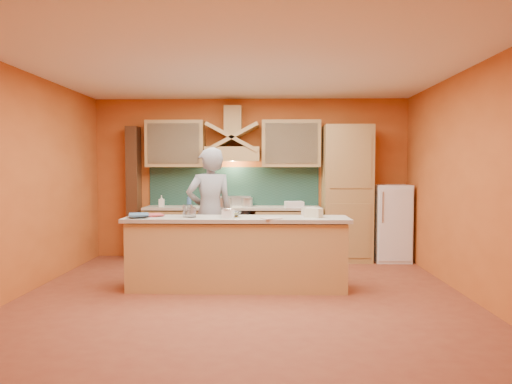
{
  "coord_description": "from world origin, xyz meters",
  "views": [
    {
      "loc": [
        0.3,
        -5.58,
        1.58
      ],
      "look_at": [
        0.13,
        0.9,
        1.24
      ],
      "focal_mm": 32.0,
      "sensor_mm": 36.0,
      "label": 1
    }
  ],
  "objects_px": {
    "stove": "(233,234)",
    "fridge": "(391,223)",
    "kitchen_scale": "(228,214)",
    "person": "(210,213)",
    "mixing_bowl": "(231,214)"
  },
  "relations": [
    {
      "from": "stove",
      "to": "fridge",
      "type": "bearing_deg",
      "value": 0.0
    },
    {
      "from": "stove",
      "to": "kitchen_scale",
      "type": "height_order",
      "value": "kitchen_scale"
    },
    {
      "from": "stove",
      "to": "person",
      "type": "relative_size",
      "value": 0.48
    },
    {
      "from": "kitchen_scale",
      "to": "fridge",
      "type": "bearing_deg",
      "value": 51.74
    },
    {
      "from": "kitchen_scale",
      "to": "mixing_bowl",
      "type": "height_order",
      "value": "kitchen_scale"
    },
    {
      "from": "kitchen_scale",
      "to": "person",
      "type": "bearing_deg",
      "value": 127.34
    },
    {
      "from": "fridge",
      "to": "person",
      "type": "bearing_deg",
      "value": -156.3
    },
    {
      "from": "stove",
      "to": "mixing_bowl",
      "type": "xyz_separation_m",
      "value": [
        0.12,
        -1.82,
        0.53
      ]
    },
    {
      "from": "fridge",
      "to": "stove",
      "type": "bearing_deg",
      "value": 180.0
    },
    {
      "from": "fridge",
      "to": "mixing_bowl",
      "type": "relative_size",
      "value": 4.77
    },
    {
      "from": "fridge",
      "to": "kitchen_scale",
      "type": "distance_m",
      "value": 3.32
    },
    {
      "from": "person",
      "to": "kitchen_scale",
      "type": "height_order",
      "value": "person"
    },
    {
      "from": "person",
      "to": "fridge",
      "type": "bearing_deg",
      "value": -177.18
    },
    {
      "from": "stove",
      "to": "mixing_bowl",
      "type": "height_order",
      "value": "mixing_bowl"
    },
    {
      "from": "person",
      "to": "mixing_bowl",
      "type": "height_order",
      "value": "person"
    }
  ]
}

